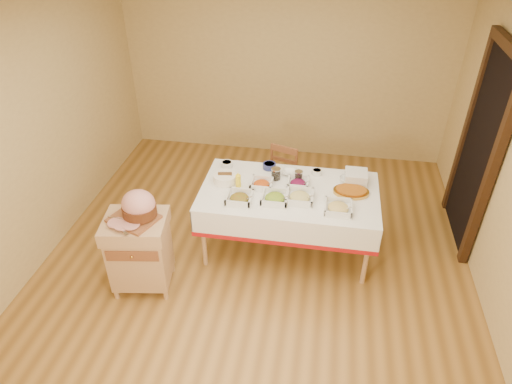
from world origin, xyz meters
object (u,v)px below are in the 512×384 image
at_px(mustard_bottle, 238,180).
at_px(brass_platter, 351,191).
at_px(butcher_cart, 139,249).
at_px(preserve_jar_left, 276,174).
at_px(dining_chair, 279,181).
at_px(dining_table, 289,203).
at_px(preserve_jar_right, 299,176).
at_px(ham_on_board, 138,207).
at_px(bread_basket, 225,178).
at_px(plate_stack, 356,177).

bearing_deg(mustard_bottle, brass_platter, 3.65).
distance_m(butcher_cart, preserve_jar_left, 1.59).
bearing_deg(dining_chair, preserve_jar_left, -87.79).
bearing_deg(butcher_cart, dining_table, 30.83).
distance_m(dining_table, preserve_jar_left, 0.34).
bearing_deg(preserve_jar_right, butcher_cart, -144.49).
bearing_deg(ham_on_board, bread_basket, 52.93).
bearing_deg(dining_table, bread_basket, 175.89).
bearing_deg(dining_table, butcher_cart, -149.17).
height_order(dining_table, preserve_jar_left, preserve_jar_left).
bearing_deg(brass_platter, bread_basket, -179.61).
xyz_separation_m(dining_table, ham_on_board, (-1.30, -0.77, 0.34)).
xyz_separation_m(butcher_cart, bread_basket, (0.66, 0.85, 0.34)).
height_order(dining_chair, plate_stack, plate_stack).
relative_size(dining_chair, bread_basket, 3.37).
relative_size(dining_table, ham_on_board, 4.16).
relative_size(preserve_jar_right, brass_platter, 0.30).
bearing_deg(mustard_bottle, dining_chair, 63.73).
distance_m(preserve_jar_left, plate_stack, 0.84).
bearing_deg(ham_on_board, dining_chair, 52.47).
bearing_deg(brass_platter, preserve_jar_left, 170.25).
bearing_deg(preserve_jar_left, butcher_cart, -139.82).
bearing_deg(mustard_bottle, dining_table, 1.66).
xyz_separation_m(dining_table, mustard_bottle, (-0.53, -0.02, 0.24)).
bearing_deg(preserve_jar_left, bread_basket, -164.42).
relative_size(dining_chair, mustard_bottle, 4.82).
xyz_separation_m(preserve_jar_right, plate_stack, (0.59, 0.06, 0.01)).
bearing_deg(mustard_bottle, plate_stack, 13.50).
distance_m(mustard_bottle, plate_stack, 1.23).
xyz_separation_m(butcher_cart, mustard_bottle, (0.82, 0.79, 0.37)).
relative_size(preserve_jar_left, plate_stack, 0.57).
relative_size(butcher_cart, preserve_jar_left, 6.31).
relative_size(ham_on_board, mustard_bottle, 2.55).
distance_m(butcher_cart, brass_platter, 2.17).
relative_size(dining_chair, preserve_jar_left, 6.38).
relative_size(dining_table, preserve_jar_right, 16.43).
xyz_separation_m(preserve_jar_left, preserve_jar_right, (0.24, 0.02, -0.01)).
distance_m(dining_chair, ham_on_board, 1.91).
xyz_separation_m(ham_on_board, mustard_bottle, (0.77, 0.75, -0.11)).
distance_m(dining_chair, brass_platter, 1.08).
relative_size(preserve_jar_left, preserve_jar_right, 1.17).
xyz_separation_m(butcher_cart, brass_platter, (1.97, 0.86, 0.32)).
bearing_deg(bread_basket, mustard_bottle, -22.82).
xyz_separation_m(preserve_jar_left, mustard_bottle, (-0.37, -0.21, 0.02)).
bearing_deg(bread_basket, brass_platter, 0.39).
bearing_deg(ham_on_board, butcher_cart, -141.93).
distance_m(preserve_jar_left, bread_basket, 0.54).
bearing_deg(plate_stack, preserve_jar_right, -173.98).
height_order(preserve_jar_left, mustard_bottle, mustard_bottle).
bearing_deg(brass_platter, dining_chair, 142.17).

